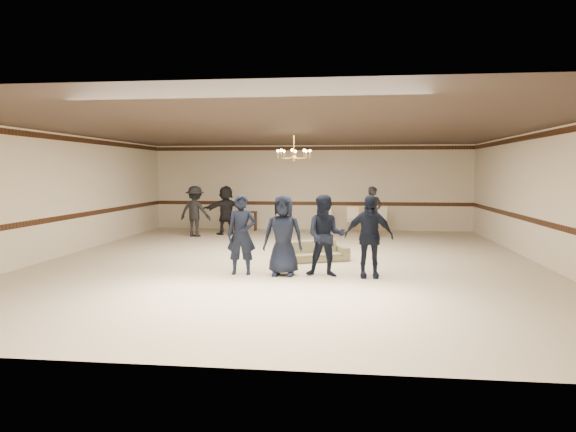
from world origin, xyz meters
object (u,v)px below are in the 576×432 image
Objects in this scene: boy_b at (283,235)px; boy_c at (326,236)px; settee at (313,251)px; banquet_chair_left at (325,220)px; boy_a at (242,235)px; adult_left at (195,211)px; chandelier at (294,146)px; banquet_chair_mid at (353,220)px; boy_d at (369,236)px; console_table at (245,221)px; adult_mid at (226,210)px; adult_right at (373,212)px; banquet_chair_right at (381,220)px.

boy_c is (0.90, 0.00, 0.00)m from boy_b.
settee is 1.86× the size of banquet_chair_left.
adult_left is (-2.91, 6.19, -0.00)m from boy_a.
boy_b is 1.00× the size of boy_c.
chandelier is 1.02× the size of banquet_chair_mid.
boy_a is at bearing 176.96° from boy_d.
console_table is at bearing 114.69° from boy_c.
banquet_chair_mid is at bearing 160.46° from adult_mid.
settee is 6.10m from banquet_chair_left.
adult_left and adult_right have the same top height.
banquet_chair_left is at bearing -176.05° from banquet_chair_right.
chandelier reaches higher than adult_left.
boy_b is at bearing -97.86° from banquet_chair_mid.
boy_a is at bearing -75.86° from console_table.
banquet_chair_mid is (0.63, 7.91, -0.40)m from boy_c.
settee is at bearing 48.12° from boy_a.
boy_a is 7.19m from adult_right.
chandelier reaches higher than boy_b.
boy_c reaches higher than settee.
chandelier is 0.55× the size of boy_d.
boy_a is at bearing -151.45° from settee.
banquet_chair_right is at bearing 81.66° from boy_d.
boy_a is 1.80m from boy_c.
console_table is at bearing 133.69° from adult_right.
settee is 1.96× the size of console_table.
settee is (0.59, -0.93, -2.63)m from chandelier.
banquet_chair_right is at bearing 48.51° from settee.
adult_mid is (-3.81, 6.89, -0.00)m from boy_c.
boy_b is at bearing -88.67° from chandelier.
boy_b and boy_c have the same top height.
boy_b is 7.48m from adult_mid.
chandelier is 0.55× the size of boy_c.
chandelier reaches higher than console_table.
boy_a reaches higher than console_table.
banquet_chair_mid is at bearing 0.34° from console_table.
adult_mid is (-4.71, 6.89, -0.00)m from boy_d.
boy_b and boy_d have the same top height.
adult_mid is 4.58m from banquet_chair_mid.
adult_right is at bearing -99.58° from banquet_chair_right.
boy_b is 1.00× the size of adult_mid.
adult_right is 2.22m from banquet_chair_left.
banquet_chair_left is (0.53, 7.91, -0.40)m from boy_b.
banquet_chair_left is at bearing 83.42° from chandelier.
banquet_chair_left is 3.01m from console_table.
banquet_chair_left is at bearing -0.61° from console_table.
boy_d is (1.86, -2.73, -2.01)m from chandelier.
banquet_chair_mid is (1.60, 5.17, -2.42)m from chandelier.
banquet_chair_right is at bearing 0.91° from console_table.
settee is at bearing -104.30° from banquet_chair_right.
chandelier reaches higher than adult_mid.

